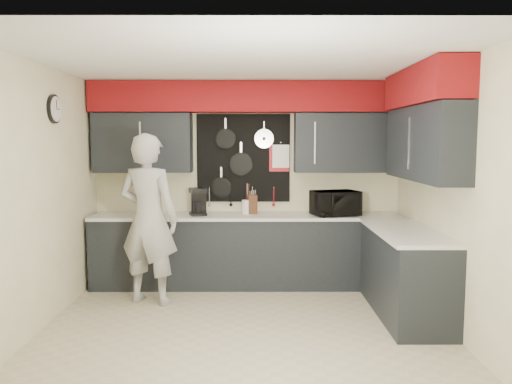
{
  "coord_description": "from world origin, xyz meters",
  "views": [
    {
      "loc": [
        0.1,
        -4.82,
        1.85
      ],
      "look_at": [
        0.11,
        0.5,
        1.3
      ],
      "focal_mm": 35.0,
      "sensor_mm": 36.0,
      "label": 1
    }
  ],
  "objects_px": {
    "knife_block": "(253,204)",
    "microwave": "(335,203)",
    "utensil_crock": "(247,207)",
    "coffee_maker": "(198,201)",
    "person": "(149,219)"
  },
  "relations": [
    {
      "from": "knife_block",
      "to": "utensil_crock",
      "type": "bearing_deg",
      "value": 159.94
    },
    {
      "from": "utensil_crock",
      "to": "person",
      "type": "relative_size",
      "value": 0.09
    },
    {
      "from": "knife_block",
      "to": "microwave",
      "type": "bearing_deg",
      "value": -14.11
    },
    {
      "from": "utensil_crock",
      "to": "coffee_maker",
      "type": "relative_size",
      "value": 0.52
    },
    {
      "from": "utensil_crock",
      "to": "coffee_maker",
      "type": "xyz_separation_m",
      "value": [
        -0.62,
        -0.11,
        0.09
      ]
    },
    {
      "from": "microwave",
      "to": "knife_block",
      "type": "relative_size",
      "value": 2.28
    },
    {
      "from": "person",
      "to": "microwave",
      "type": "bearing_deg",
      "value": -147.26
    },
    {
      "from": "knife_block",
      "to": "person",
      "type": "xyz_separation_m",
      "value": [
        -1.18,
        -0.74,
        -0.07
      ]
    },
    {
      "from": "knife_block",
      "to": "person",
      "type": "bearing_deg",
      "value": -154.11
    },
    {
      "from": "microwave",
      "to": "utensil_crock",
      "type": "relative_size",
      "value": 3.14
    },
    {
      "from": "knife_block",
      "to": "person",
      "type": "distance_m",
      "value": 1.39
    },
    {
      "from": "microwave",
      "to": "knife_block",
      "type": "distance_m",
      "value": 1.05
    },
    {
      "from": "knife_block",
      "to": "coffee_maker",
      "type": "height_order",
      "value": "coffee_maker"
    },
    {
      "from": "microwave",
      "to": "person",
      "type": "bearing_deg",
      "value": 178.02
    },
    {
      "from": "microwave",
      "to": "utensil_crock",
      "type": "height_order",
      "value": "microwave"
    }
  ]
}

